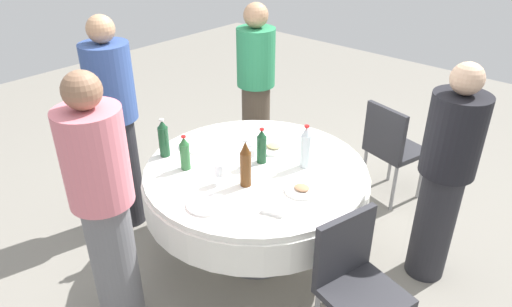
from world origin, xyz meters
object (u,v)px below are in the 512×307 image
at_px(plate_right, 273,148).
at_px(bottle_dark_green_south, 164,139).
at_px(person_west, 256,87).
at_px(bottle_clear_far, 306,148).
at_px(wine_glass_far, 219,171).
at_px(bottle_dark_green_west, 262,147).
at_px(dining_table, 256,186).
at_px(person_south, 445,175).
at_px(bottle_green_north, 185,153).
at_px(plate_east, 207,204).
at_px(plate_front, 196,145).
at_px(plate_near, 302,190).
at_px(bottle_brown_inner, 246,164).
at_px(chair_left, 391,145).
at_px(person_far, 104,208).
at_px(wine_glass_inner, 251,153).
at_px(chair_rear, 355,278).
at_px(person_north, 116,123).

bearing_deg(plate_right, bottle_dark_green_south, 48.38).
distance_m(bottle_dark_green_south, person_west, 1.30).
xyz_separation_m(bottle_clear_far, wine_glass_far, (0.27, 0.53, -0.05)).
bearing_deg(bottle_dark_green_west, dining_table, 104.63).
bearing_deg(person_south, bottle_green_north, -87.12).
distance_m(bottle_clear_far, plate_east, 0.77).
distance_m(bottle_dark_green_west, plate_front, 0.53).
distance_m(bottle_clear_far, plate_near, 0.33).
distance_m(bottle_brown_inner, chair_left, 1.56).
relative_size(dining_table, wine_glass_far, 10.70).
relative_size(wine_glass_far, person_far, 0.09).
bearing_deg(bottle_green_north, bottle_dark_green_south, -4.66).
bearing_deg(bottle_green_north, person_south, -143.97).
distance_m(plate_front, person_far, 1.00).
height_order(dining_table, person_south, person_south).
height_order(plate_front, plate_near, plate_near).
bearing_deg(person_west, wine_glass_inner, -91.45).
bearing_deg(wine_glass_far, plate_east, 117.33).
xyz_separation_m(bottle_dark_green_south, person_far, (-0.38, 0.71, -0.02)).
bearing_deg(chair_rear, plate_near, -97.32).
bearing_deg(dining_table, chair_left, -104.75).
bearing_deg(plate_front, person_south, -154.48).
bearing_deg(bottle_clear_far, plate_front, 21.62).
bearing_deg(chair_rear, bottle_brown_inner, -78.08).
xyz_separation_m(wine_glass_far, person_south, (-1.04, -0.96, -0.04)).
height_order(bottle_clear_far, person_west, person_west).
relative_size(dining_table, person_west, 0.98).
bearing_deg(bottle_clear_far, person_north, 25.19).
bearing_deg(person_south, wine_glass_inner, -89.98).
bearing_deg(plate_right, plate_front, 37.39).
height_order(bottle_green_north, chair_left, bottle_green_north).
distance_m(person_south, person_west, 1.90).
bearing_deg(person_north, bottle_brown_inner, -101.12).
height_order(bottle_dark_green_south, person_south, person_south).
height_order(dining_table, plate_near, plate_near).
distance_m(plate_east, plate_front, 0.74).
height_order(plate_right, person_far, person_far).
bearing_deg(person_south, person_far, -69.05).
relative_size(dining_table, person_far, 0.93).
xyz_separation_m(plate_front, chair_left, (-0.86, -1.36, -0.23)).
xyz_separation_m(person_north, person_west, (-0.18, -1.34, -0.05)).
height_order(bottle_green_north, plate_east, bottle_green_north).
height_order(bottle_dark_green_west, plate_east, bottle_dark_green_west).
height_order(plate_east, plate_near, plate_near).
height_order(wine_glass_inner, plate_near, wine_glass_inner).
bearing_deg(person_far, plate_front, -59.95).
height_order(wine_glass_inner, person_north, person_north).
xyz_separation_m(wine_glass_far, person_far, (0.16, 0.70, 0.02)).
xyz_separation_m(bottle_clear_far, plate_front, (0.75, 0.30, -0.13)).
relative_size(wine_glass_far, plate_right, 0.63).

